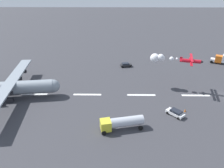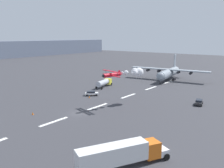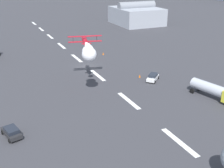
{
  "view_description": "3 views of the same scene",
  "coord_description": "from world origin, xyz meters",
  "px_view_note": "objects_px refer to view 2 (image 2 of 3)",
  "views": [
    {
      "loc": [
        30.78,
        52.36,
        29.31
      ],
      "look_at": [
        31.62,
        0.0,
        3.44
      ],
      "focal_mm": 33.62,
      "sensor_mm": 36.0,
      "label": 1
    },
    {
      "loc": [
        -41.93,
        -43.07,
        19.43
      ],
      "look_at": [
        9.68,
        -3.55,
        6.55
      ],
      "focal_mm": 39.05,
      "sensor_mm": 36.0,
      "label": 2
    },
    {
      "loc": [
        66.05,
        -23.85,
        23.34
      ],
      "look_at": [
        19.01,
        -1.56,
        2.18
      ],
      "focal_mm": 45.24,
      "sensor_mm": 36.0,
      "label": 3
    }
  ],
  "objects_px": {
    "semi_truck_orange": "(121,154)",
    "traffic_cone_near": "(33,113)",
    "airport_staff_sedan": "(91,93)",
    "stunt_biplane_red": "(132,73)",
    "followme_car_yellow": "(199,102)",
    "fuel_tanker_truck": "(104,83)",
    "cargo_transport_plane": "(168,73)",
    "traffic_cone_far": "(89,97)"
  },
  "relations": [
    {
      "from": "semi_truck_orange",
      "to": "traffic_cone_far",
      "type": "distance_m",
      "value": 42.33
    },
    {
      "from": "cargo_transport_plane",
      "to": "followme_car_yellow",
      "type": "height_order",
      "value": "cargo_transport_plane"
    },
    {
      "from": "airport_staff_sedan",
      "to": "cargo_transport_plane",
      "type": "bearing_deg",
      "value": -10.78
    },
    {
      "from": "fuel_tanker_truck",
      "to": "traffic_cone_near",
      "type": "relative_size",
      "value": 13.0
    },
    {
      "from": "semi_truck_orange",
      "to": "followme_car_yellow",
      "type": "bearing_deg",
      "value": 2.53
    },
    {
      "from": "cargo_transport_plane",
      "to": "traffic_cone_near",
      "type": "distance_m",
      "value": 65.95
    },
    {
      "from": "followme_car_yellow",
      "to": "airport_staff_sedan",
      "type": "relative_size",
      "value": 1.02
    },
    {
      "from": "stunt_biplane_red",
      "to": "semi_truck_orange",
      "type": "height_order",
      "value": "stunt_biplane_red"
    },
    {
      "from": "cargo_transport_plane",
      "to": "airport_staff_sedan",
      "type": "relative_size",
      "value": 7.95
    },
    {
      "from": "cargo_transport_plane",
      "to": "followme_car_yellow",
      "type": "relative_size",
      "value": 7.83
    },
    {
      "from": "stunt_biplane_red",
      "to": "fuel_tanker_truck",
      "type": "distance_m",
      "value": 25.56
    },
    {
      "from": "fuel_tanker_truck",
      "to": "airport_staff_sedan",
      "type": "xyz_separation_m",
      "value": [
        -13.14,
        -5.36,
        -0.93
      ]
    },
    {
      "from": "stunt_biplane_red",
      "to": "airport_staff_sedan",
      "type": "relative_size",
      "value": 3.22
    },
    {
      "from": "cargo_transport_plane",
      "to": "airport_staff_sedan",
      "type": "bearing_deg",
      "value": 169.22
    },
    {
      "from": "semi_truck_orange",
      "to": "traffic_cone_near",
      "type": "relative_size",
      "value": 19.27
    },
    {
      "from": "stunt_biplane_red",
      "to": "airport_staff_sedan",
      "type": "xyz_separation_m",
      "value": [
        -0.41,
        15.56,
        -8.26
      ]
    },
    {
      "from": "followme_car_yellow",
      "to": "traffic_cone_near",
      "type": "height_order",
      "value": "followme_car_yellow"
    },
    {
      "from": "fuel_tanker_truck",
      "to": "airport_staff_sedan",
      "type": "bearing_deg",
      "value": -157.81
    },
    {
      "from": "traffic_cone_far",
      "to": "traffic_cone_near",
      "type": "bearing_deg",
      "value": -179.75
    },
    {
      "from": "semi_truck_orange",
      "to": "fuel_tanker_truck",
      "type": "xyz_separation_m",
      "value": [
        43.71,
        39.08,
        -0.38
      ]
    },
    {
      "from": "cargo_transport_plane",
      "to": "semi_truck_orange",
      "type": "distance_m",
      "value": 76.76
    },
    {
      "from": "airport_staff_sedan",
      "to": "traffic_cone_near",
      "type": "distance_m",
      "value": 23.94
    },
    {
      "from": "fuel_tanker_truck",
      "to": "followme_car_yellow",
      "type": "relative_size",
      "value": 2.16
    },
    {
      "from": "traffic_cone_near",
      "to": "traffic_cone_far",
      "type": "relative_size",
      "value": 1.0
    },
    {
      "from": "stunt_biplane_red",
      "to": "fuel_tanker_truck",
      "type": "xyz_separation_m",
      "value": [
        12.74,
        20.92,
        -7.32
      ]
    },
    {
      "from": "traffic_cone_far",
      "to": "semi_truck_orange",
      "type": "bearing_deg",
      "value": -130.81
    },
    {
      "from": "airport_staff_sedan",
      "to": "semi_truck_orange",
      "type": "bearing_deg",
      "value": -132.19
    },
    {
      "from": "stunt_biplane_red",
      "to": "followme_car_yellow",
      "type": "bearing_deg",
      "value": -58.17
    },
    {
      "from": "stunt_biplane_red",
      "to": "airport_staff_sedan",
      "type": "bearing_deg",
      "value": 91.5
    },
    {
      "from": "followme_car_yellow",
      "to": "traffic_cone_near",
      "type": "distance_m",
      "value": 45.73
    },
    {
      "from": "semi_truck_orange",
      "to": "traffic_cone_near",
      "type": "bearing_deg",
      "value": 78.16
    },
    {
      "from": "airport_staff_sedan",
      "to": "followme_car_yellow",
      "type": "bearing_deg",
      "value": -71.7
    },
    {
      "from": "cargo_transport_plane",
      "to": "traffic_cone_near",
      "type": "height_order",
      "value": "cargo_transport_plane"
    },
    {
      "from": "cargo_transport_plane",
      "to": "traffic_cone_far",
      "type": "bearing_deg",
      "value": 172.03
    },
    {
      "from": "semi_truck_orange",
      "to": "fuel_tanker_truck",
      "type": "distance_m",
      "value": 58.63
    },
    {
      "from": "stunt_biplane_red",
      "to": "traffic_cone_near",
      "type": "xyz_separation_m",
      "value": [
        -24.27,
        13.77,
        -8.69
      ]
    },
    {
      "from": "stunt_biplane_red",
      "to": "traffic_cone_far",
      "type": "height_order",
      "value": "stunt_biplane_red"
    },
    {
      "from": "fuel_tanker_truck",
      "to": "followme_car_yellow",
      "type": "distance_m",
      "value": 37.36
    },
    {
      "from": "stunt_biplane_red",
      "to": "followme_car_yellow",
      "type": "distance_m",
      "value": 20.93
    },
    {
      "from": "traffic_cone_far",
      "to": "cargo_transport_plane",
      "type": "bearing_deg",
      "value": -7.97
    },
    {
      "from": "cargo_transport_plane",
      "to": "fuel_tanker_truck",
      "type": "height_order",
      "value": "cargo_transport_plane"
    },
    {
      "from": "cargo_transport_plane",
      "to": "traffic_cone_far",
      "type": "distance_m",
      "value": 45.18
    }
  ]
}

